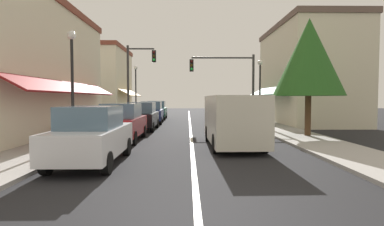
# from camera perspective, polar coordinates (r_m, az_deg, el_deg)

# --- Properties ---
(ground_plane) EXTENTS (80.00, 80.00, 0.00)m
(ground_plane) POSITION_cam_1_polar(r_m,az_deg,el_deg) (22.35, -0.36, -2.40)
(ground_plane) COLOR black
(sidewalk_left) EXTENTS (2.60, 56.00, 0.12)m
(sidewalk_left) POSITION_cam_1_polar(r_m,az_deg,el_deg) (22.97, -14.22, -2.19)
(sidewalk_left) COLOR #A39E99
(sidewalk_left) RESTS_ON ground
(sidewalk_right) EXTENTS (2.60, 56.00, 0.12)m
(sidewalk_right) POSITION_cam_1_polar(r_m,az_deg,el_deg) (23.05, 13.46, -2.17)
(sidewalk_right) COLOR #A39E99
(sidewalk_right) RESTS_ON ground
(lane_center_stripe) EXTENTS (0.14, 52.00, 0.01)m
(lane_center_stripe) POSITION_cam_1_polar(r_m,az_deg,el_deg) (22.35, -0.36, -2.39)
(lane_center_stripe) COLOR silver
(lane_center_stripe) RESTS_ON ground
(storefront_left_block) EXTENTS (5.43, 14.20, 7.31)m
(storefront_left_block) POSITION_cam_1_polar(r_m,az_deg,el_deg) (18.50, -29.06, 7.53)
(storefront_left_block) COLOR beige
(storefront_left_block) RESTS_ON ground
(storefront_right_block) EXTENTS (6.51, 10.20, 7.81)m
(storefront_right_block) POSITION_cam_1_polar(r_m,az_deg,el_deg) (26.14, 20.82, 6.75)
(storefront_right_block) COLOR beige
(storefront_right_block) RESTS_ON ground
(storefront_far_left) EXTENTS (6.58, 8.20, 7.35)m
(storefront_far_left) POSITION_cam_1_polar(r_m,az_deg,el_deg) (33.60, -16.87, 5.49)
(storefront_far_left) COLOR beige
(storefront_far_left) RESTS_ON ground
(parked_car_nearest_left) EXTENTS (1.80, 4.11, 1.77)m
(parked_car_nearest_left) POSITION_cam_1_polar(r_m,az_deg,el_deg) (9.75, -18.28, -4.01)
(parked_car_nearest_left) COLOR silver
(parked_car_nearest_left) RESTS_ON ground
(parked_car_second_left) EXTENTS (1.81, 4.12, 1.77)m
(parked_car_second_left) POSITION_cam_1_polar(r_m,az_deg,el_deg) (14.58, -12.98, -1.74)
(parked_car_second_left) COLOR maroon
(parked_car_second_left) RESTS_ON ground
(parked_car_third_left) EXTENTS (1.79, 4.11, 1.77)m
(parked_car_third_left) POSITION_cam_1_polar(r_m,az_deg,el_deg) (19.44, -9.34, -0.61)
(parked_car_third_left) COLOR black
(parked_car_third_left) RESTS_ON ground
(parked_car_far_left) EXTENTS (1.87, 4.15, 1.77)m
(parked_car_far_left) POSITION_cam_1_polar(r_m,az_deg,el_deg) (24.58, -7.59, 0.10)
(parked_car_far_left) COLOR navy
(parked_car_far_left) RESTS_ON ground
(parked_car_distant_left) EXTENTS (1.82, 4.12, 1.77)m
(parked_car_distant_left) POSITION_cam_1_polar(r_m,az_deg,el_deg) (29.46, -6.59, 0.54)
(parked_car_distant_left) COLOR #0F4C33
(parked_car_distant_left) RESTS_ON ground
(van_in_lane) EXTENTS (2.08, 5.22, 2.12)m
(van_in_lane) POSITION_cam_1_polar(r_m,az_deg,el_deg) (12.73, 7.67, -1.13)
(van_in_lane) COLOR beige
(van_in_lane) RESTS_ON ground
(traffic_signal_mast_arm) EXTENTS (4.93, 0.50, 5.32)m
(traffic_signal_mast_arm) POSITION_cam_1_polar(r_m,az_deg,el_deg) (23.23, 7.23, 6.78)
(traffic_signal_mast_arm) COLOR #333333
(traffic_signal_mast_arm) RESTS_ON ground
(traffic_signal_left_corner) EXTENTS (2.28, 0.50, 6.09)m
(traffic_signal_left_corner) POSITION_cam_1_polar(r_m,az_deg,el_deg) (23.98, -10.38, 7.29)
(traffic_signal_left_corner) COLOR #333333
(traffic_signal_left_corner) RESTS_ON ground
(street_lamp_left_near) EXTENTS (0.36, 0.36, 4.78)m
(street_lamp_left_near) POSITION_cam_1_polar(r_m,az_deg,el_deg) (13.58, -21.60, 7.71)
(street_lamp_left_near) COLOR black
(street_lamp_left_near) RESTS_ON ground
(street_lamp_right_mid) EXTENTS (0.36, 0.36, 4.65)m
(street_lamp_right_mid) POSITION_cam_1_polar(r_m,az_deg,el_deg) (21.49, 12.65, 5.73)
(street_lamp_right_mid) COLOR black
(street_lamp_right_mid) RESTS_ON ground
(street_lamp_left_far) EXTENTS (0.36, 0.36, 4.96)m
(street_lamp_left_far) POSITION_cam_1_polar(r_m,az_deg,el_deg) (27.97, -10.52, 5.40)
(street_lamp_left_far) COLOR black
(street_lamp_left_far) RESTS_ON ground
(tree_right_near) EXTENTS (3.54, 3.54, 6.04)m
(tree_right_near) POSITION_cam_1_polar(r_m,az_deg,el_deg) (16.61, 21.11, 9.73)
(tree_right_near) COLOR #4C331E
(tree_right_near) RESTS_ON ground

